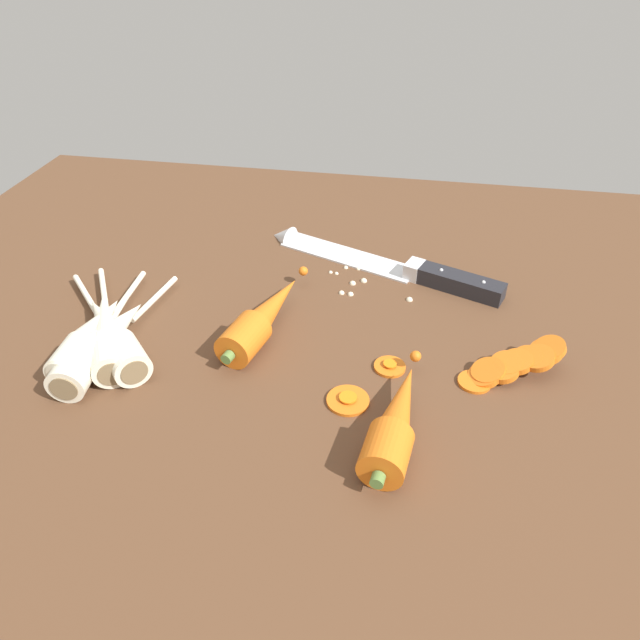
# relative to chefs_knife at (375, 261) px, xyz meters

# --- Properties ---
(ground_plane) EXTENTS (1.20, 0.90, 0.04)m
(ground_plane) POSITION_rel_chefs_knife_xyz_m (-0.05, -0.14, -0.03)
(ground_plane) COLOR brown
(chefs_knife) EXTENTS (0.34, 0.16, 0.04)m
(chefs_knife) POSITION_rel_chefs_knife_xyz_m (0.00, 0.00, 0.00)
(chefs_knife) COLOR silver
(chefs_knife) RESTS_ON ground_plane
(whole_carrot) EXTENTS (0.08, 0.20, 0.04)m
(whole_carrot) POSITION_rel_chefs_knife_xyz_m (-0.11, -0.17, 0.01)
(whole_carrot) COLOR orange
(whole_carrot) RESTS_ON ground_plane
(whole_carrot_second) EXTENTS (0.06, 0.18, 0.04)m
(whole_carrot_second) POSITION_rel_chefs_knife_xyz_m (0.05, -0.31, 0.01)
(whole_carrot_second) COLOR orange
(whole_carrot_second) RESTS_ON ground_plane
(parsnip_front) EXTENTS (0.14, 0.21, 0.04)m
(parsnip_front) POSITION_rel_chefs_knife_xyz_m (-0.28, -0.23, 0.01)
(parsnip_front) COLOR silver
(parsnip_front) RESTS_ON ground_plane
(parsnip_mid_left) EXTENTS (0.06, 0.22, 0.04)m
(parsnip_mid_left) POSITION_rel_chefs_knife_xyz_m (-0.27, -0.24, 0.01)
(parsnip_mid_left) COLOR silver
(parsnip_mid_left) RESTS_ON ground_plane
(parsnip_mid_right) EXTENTS (0.04, 0.21, 0.04)m
(parsnip_mid_right) POSITION_rel_chefs_knife_xyz_m (-0.29, -0.24, 0.01)
(parsnip_mid_right) COLOR silver
(parsnip_mid_right) RESTS_ON ground_plane
(parsnip_back) EXTENTS (0.18, 0.19, 0.04)m
(parsnip_back) POSITION_rel_chefs_knife_xyz_m (-0.27, -0.23, 0.01)
(parsnip_back) COLOR silver
(parsnip_back) RESTS_ON ground_plane
(parsnip_outer) EXTENTS (0.05, 0.18, 0.04)m
(parsnip_outer) POSITION_rel_chefs_knife_xyz_m (-0.28, -0.27, 0.01)
(parsnip_outer) COLOR silver
(parsnip_outer) RESTS_ON ground_plane
(carrot_slice_stack) EXTENTS (0.11, 0.07, 0.04)m
(carrot_slice_stack) POSITION_rel_chefs_knife_xyz_m (0.17, -0.20, 0.01)
(carrot_slice_stack) COLOR orange
(carrot_slice_stack) RESTS_ON ground_plane
(carrot_slice_stray_near) EXTENTS (0.03, 0.03, 0.01)m
(carrot_slice_stray_near) POSITION_rel_chefs_knife_xyz_m (0.04, -0.21, -0.00)
(carrot_slice_stray_near) COLOR orange
(carrot_slice_stray_near) RESTS_ON ground_plane
(carrot_slice_stray_mid) EXTENTS (0.04, 0.04, 0.01)m
(carrot_slice_stray_mid) POSITION_rel_chefs_knife_xyz_m (0.00, -0.27, -0.00)
(carrot_slice_stray_mid) COLOR orange
(carrot_slice_stray_mid) RESTS_ON ground_plane
(mince_crumbs) EXTENTS (0.12, 0.07, 0.01)m
(mince_crumbs) POSITION_rel_chefs_knife_xyz_m (-0.01, -0.05, -0.00)
(mince_crumbs) COLOR beige
(mince_crumbs) RESTS_ON ground_plane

